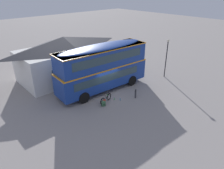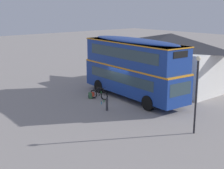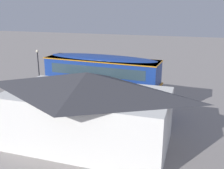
{
  "view_description": "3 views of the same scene",
  "coord_description": "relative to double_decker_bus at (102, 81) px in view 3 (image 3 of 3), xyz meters",
  "views": [
    {
      "loc": [
        -12.23,
        -14.25,
        10.05
      ],
      "look_at": [
        -0.38,
        -1.4,
        1.61
      ],
      "focal_mm": 33.21,
      "sensor_mm": 36.0,
      "label": 1
    },
    {
      "loc": [
        18.55,
        -16.84,
        7.23
      ],
      "look_at": [
        -0.25,
        -0.75,
        1.26
      ],
      "focal_mm": 52.54,
      "sensor_mm": 36.0,
      "label": 2
    },
    {
      "loc": [
        -6.57,
        20.98,
        8.72
      ],
      "look_at": [
        -0.33,
        0.44,
        2.25
      ],
      "focal_mm": 41.97,
      "sensor_mm": 36.0,
      "label": 3
    }
  ],
  "objects": [
    {
      "name": "water_bottle_blue_sports",
      "position": [
        -0.36,
        -2.95,
        -2.53
      ],
      "size": [
        0.07,
        0.07,
        0.24
      ],
      "color": "#338CBF",
      "rests_on": "ground"
    },
    {
      "name": "double_decker_bus",
      "position": [
        0.0,
        0.0,
        0.0
      ],
      "size": [
        10.08,
        3.25,
        4.79
      ],
      "color": "black",
      "rests_on": "ground"
    },
    {
      "name": "backpack_on_ground",
      "position": [
        -2.19,
        -2.62,
        -2.38
      ],
      "size": [
        0.4,
        0.37,
        0.52
      ],
      "color": "#386642",
      "rests_on": "ground"
    },
    {
      "name": "ground_plane",
      "position": [
        -0.44,
        -0.87,
        -2.64
      ],
      "size": [
        120.0,
        120.0,
        0.0
      ],
      "primitive_type": "plane",
      "color": "gray"
    },
    {
      "name": "touring_bicycle",
      "position": [
        -1.63,
        -2.27,
        -2.27
      ],
      "size": [
        1.7,
        0.72,
        1.0
      ],
      "color": "black",
      "rests_on": "ground"
    },
    {
      "name": "street_lamp",
      "position": [
        7.63,
        -2.46,
        0.17
      ],
      "size": [
        0.28,
        0.28,
        4.54
      ],
      "color": "black",
      "rests_on": "ground"
    },
    {
      "name": "water_bottle_green_metal",
      "position": [
        -0.65,
        -2.47,
        -2.55
      ],
      "size": [
        0.07,
        0.07,
        0.21
      ],
      "color": "green",
      "rests_on": "ground"
    },
    {
      "name": "pub_building",
      "position": [
        -0.99,
        5.65,
        -0.19
      ],
      "size": [
        10.7,
        6.0,
        4.81
      ],
      "color": "silver",
      "rests_on": "ground"
    },
    {
      "name": "kerb_bollard",
      "position": [
        1.08,
        -3.61,
        -2.14
      ],
      "size": [
        0.16,
        0.16,
        0.97
      ],
      "color": "#333338",
      "rests_on": "ground"
    }
  ]
}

